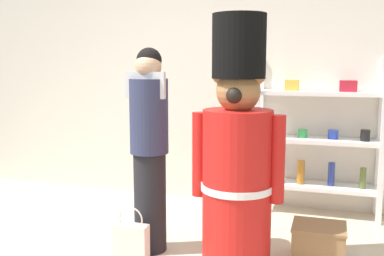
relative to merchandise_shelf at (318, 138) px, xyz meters
The scene contains 6 objects.
back_wall 1.13m from the merchandise_shelf, 167.11° to the left, with size 6.40×0.12×2.60m, color silver.
merchandise_shelf is the anchor object (origin of this frame).
teddy_bear_guard 1.41m from the merchandise_shelf, 111.84° to the right, with size 0.69×0.53×1.82m.
person_shopper 1.79m from the merchandise_shelf, 133.01° to the right, with size 0.31×0.30×1.60m.
shopping_bag 2.09m from the merchandise_shelf, 129.46° to the right, with size 0.26×0.10×0.43m.
display_crate 1.27m from the merchandise_shelf, 86.60° to the right, with size 0.39×0.33×0.28m.
Camera 1 is at (1.08, -2.44, 1.47)m, focal length 41.42 mm.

